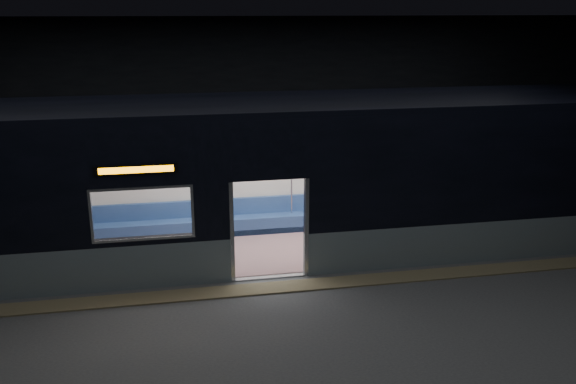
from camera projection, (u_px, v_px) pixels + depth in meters
name	position (u px, v px, depth m)	size (l,w,h in m)	color
station_floor	(279.00, 302.00, 11.26)	(24.00, 14.00, 0.01)	#47494C
station_envelope	(278.00, 104.00, 10.20)	(24.00, 14.00, 5.00)	black
tactile_strip	(274.00, 288.00, 11.78)	(22.80, 0.50, 0.03)	#8C7F59
metro_car	(258.00, 170.00, 13.12)	(18.00, 3.04, 3.35)	gray
passenger	(426.00, 192.00, 15.14)	(0.44, 0.74, 1.43)	black
handbag	(432.00, 199.00, 14.96)	(0.32, 0.27, 0.16)	black
transit_map	(383.00, 164.00, 15.05)	(1.09, 0.03, 0.71)	white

